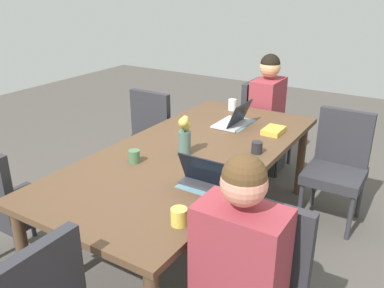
# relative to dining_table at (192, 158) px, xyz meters

# --- Properties ---
(ground_plane) EXTENTS (10.00, 10.00, 0.00)m
(ground_plane) POSITION_rel_dining_table_xyz_m (0.00, 0.00, -0.66)
(ground_plane) COLOR #4C4742
(dining_table) EXTENTS (2.37, 1.10, 0.72)m
(dining_table) POSITION_rel_dining_table_xyz_m (0.00, 0.00, 0.00)
(dining_table) COLOR brown
(dining_table) RESTS_ON ground_plane
(chair_head_left_left_near) EXTENTS (0.44, 0.44, 0.90)m
(chair_head_left_left_near) POSITION_rel_dining_table_xyz_m (-1.51, -0.09, -0.16)
(chair_head_left_left_near) COLOR #2D2D33
(chair_head_left_left_near) RESTS_ON ground_plane
(person_head_left_left_near) EXTENTS (0.40, 0.36, 1.19)m
(person_head_left_left_near) POSITION_rel_dining_table_xyz_m (-1.45, -0.02, -0.14)
(person_head_left_left_near) COLOR #2D2D33
(person_head_left_left_near) RESTS_ON ground_plane
(chair_far_left_mid) EXTENTS (0.44, 0.44, 0.90)m
(chair_far_left_mid) POSITION_rel_dining_table_xyz_m (0.80, 0.85, -0.16)
(chair_far_left_mid) COLOR #2D2D33
(chair_far_left_mid) RESTS_ON ground_plane
(person_far_left_mid) EXTENTS (0.36, 0.40, 1.19)m
(person_far_left_mid) POSITION_rel_dining_table_xyz_m (0.87, 0.79, -0.14)
(person_far_left_mid) COLOR #2D2D33
(person_far_left_mid) RESTS_ON ground_plane
(chair_near_right_near) EXTENTS (0.44, 0.44, 0.90)m
(chair_near_right_near) POSITION_rel_dining_table_xyz_m (0.90, -0.86, -0.16)
(chair_near_right_near) COLOR #2D2D33
(chair_near_right_near) RESTS_ON ground_plane
(chair_near_right_mid) EXTENTS (0.44, 0.44, 0.90)m
(chair_near_right_mid) POSITION_rel_dining_table_xyz_m (-0.72, -0.83, -0.16)
(chair_near_right_mid) COLOR #2D2D33
(chair_near_right_mid) RESTS_ON ground_plane
(chair_far_right_far) EXTENTS (0.44, 0.44, 0.90)m
(chair_far_right_far) POSITION_rel_dining_table_xyz_m (-0.86, 0.83, -0.16)
(chair_far_right_far) COLOR #2D2D33
(chair_far_right_far) RESTS_ON ground_plane
(flower_vase) EXTENTS (0.11, 0.09, 0.28)m
(flower_vase) POSITION_rel_dining_table_xyz_m (0.08, -0.01, 0.21)
(flower_vase) COLOR #4C6B60
(flower_vase) RESTS_ON dining_table
(placemat_head_left_left_near) EXTENTS (0.36, 0.26, 0.00)m
(placemat_head_left_left_near) POSITION_rel_dining_table_xyz_m (-0.68, -0.01, 0.06)
(placemat_head_left_left_near) COLOR slate
(placemat_head_left_left_near) RESTS_ON dining_table
(placemat_far_left_mid) EXTENTS (0.27, 0.36, 0.00)m
(placemat_far_left_mid) POSITION_rel_dining_table_xyz_m (0.39, 0.38, 0.06)
(placemat_far_left_mid) COLOR slate
(placemat_far_left_mid) RESTS_ON dining_table
(laptop_head_left_left_near) EXTENTS (0.32, 0.22, 0.20)m
(laptop_head_left_left_near) POSITION_rel_dining_table_xyz_m (-0.63, 0.01, 0.10)
(laptop_head_left_left_near) COLOR silver
(laptop_head_left_left_near) RESTS_ON dining_table
(laptop_far_left_mid) EXTENTS (0.22, 0.32, 0.20)m
(laptop_far_left_mid) POSITION_rel_dining_table_xyz_m (0.39, 0.36, 0.10)
(laptop_far_left_mid) COLOR #38383D
(laptop_far_left_mid) RESTS_ON dining_table
(coffee_mug_near_left) EXTENTS (0.07, 0.07, 0.10)m
(coffee_mug_near_left) POSITION_rel_dining_table_xyz_m (-1.02, -0.19, 0.11)
(coffee_mug_near_left) COLOR white
(coffee_mug_near_left) RESTS_ON dining_table
(coffee_mug_near_right) EXTENTS (0.07, 0.07, 0.09)m
(coffee_mug_near_right) POSITION_rel_dining_table_xyz_m (0.37, -0.22, 0.10)
(coffee_mug_near_right) COLOR #47704C
(coffee_mug_near_right) RESTS_ON dining_table
(coffee_mug_centre_left) EXTENTS (0.08, 0.08, 0.09)m
(coffee_mug_centre_left) POSITION_rel_dining_table_xyz_m (0.83, 0.44, 0.11)
(coffee_mug_centre_left) COLOR #DBC64C
(coffee_mug_centre_left) RESTS_ON dining_table
(coffee_mug_centre_right) EXTENTS (0.08, 0.08, 0.08)m
(coffee_mug_centre_right) POSITION_rel_dining_table_xyz_m (-0.20, 0.41, 0.10)
(coffee_mug_centre_right) COLOR #232328
(coffee_mug_centre_right) RESTS_ON dining_table
(book_red_cover) EXTENTS (0.20, 0.14, 0.04)m
(book_red_cover) POSITION_rel_dining_table_xyz_m (-0.64, 0.36, 0.08)
(book_red_cover) COLOR gold
(book_red_cover) RESTS_ON dining_table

